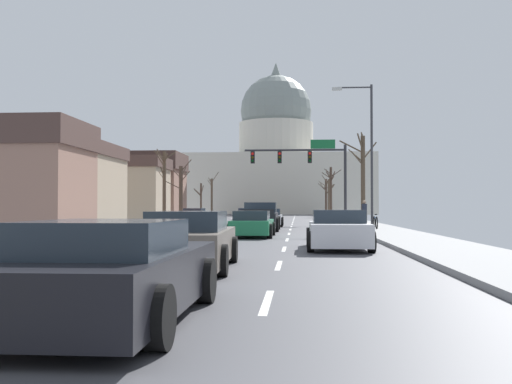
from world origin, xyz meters
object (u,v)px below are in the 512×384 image
at_px(sedan_near_03, 338,231).
at_px(sedan_near_05, 113,273).
at_px(street_lamp_right, 367,143).
at_px(sedan_near_04, 189,241).
at_px(bicycle_parked, 375,222).
at_px(sedan_near_00, 269,218).
at_px(sedan_near_02, 252,225).
at_px(sedan_oncoming_00, 193,216).
at_px(signal_gantry, 308,163).
at_px(pickup_truck_near_01, 260,218).
at_px(pedestrian_00, 364,212).
at_px(sedan_oncoming_01, 246,214).
at_px(sedan_oncoming_02, 253,212).

xyz_separation_m(sedan_near_03, sedan_near_05, (-3.51, -12.09, -0.02)).
distance_m(street_lamp_right, sedan_near_05, 28.05).
relative_size(street_lamp_right, sedan_near_04, 1.75).
distance_m(sedan_near_03, bicycle_parked, 14.22).
height_order(sedan_near_00, sedan_near_02, sedan_near_00).
bearing_deg(sedan_oncoming_00, bicycle_parked, -52.19).
xyz_separation_m(signal_gantry, sedan_oncoming_00, (-9.84, 4.85, -4.18)).
bearing_deg(pickup_truck_near_01, pedestrian_00, 30.91).
distance_m(signal_gantry, sedan_near_02, 19.69).
distance_m(street_lamp_right, sedan_near_02, 10.71).
height_order(signal_gantry, sedan_oncoming_00, signal_gantry).
bearing_deg(sedan_oncoming_01, sedan_near_04, -86.30).
xyz_separation_m(street_lamp_right, sedan_oncoming_02, (-9.71, 40.09, -4.42)).
bearing_deg(sedan_near_04, pedestrian_00, 74.84).
bearing_deg(sedan_oncoming_00, signal_gantry, -26.24).
relative_size(sedan_oncoming_02, pedestrian_00, 2.71).
bearing_deg(sedan_oncoming_02, sedan_near_00, -83.63).
relative_size(sedan_near_00, pickup_truck_near_01, 0.82).
xyz_separation_m(street_lamp_right, pedestrian_00, (0.20, 3.09, -3.99)).
distance_m(street_lamp_right, sedan_oncoming_01, 31.74).
distance_m(sedan_oncoming_01, bicycle_parked, 32.50).
relative_size(sedan_oncoming_01, pedestrian_00, 2.83).
relative_size(pickup_truck_near_01, bicycle_parked, 3.10).
height_order(sedan_near_02, sedan_near_04, sedan_near_04).
relative_size(sedan_near_03, bicycle_parked, 2.50).
relative_size(sedan_near_04, pedestrian_00, 2.93).
relative_size(pickup_truck_near_01, sedan_near_02, 1.24).
xyz_separation_m(pickup_truck_near_01, sedan_near_03, (3.46, -14.23, -0.13)).
relative_size(signal_gantry, sedan_oncoming_02, 1.80).
xyz_separation_m(signal_gantry, bicycle_parked, (3.53, -12.39, -4.27)).
bearing_deg(sedan_near_02, sedan_oncoming_01, 95.54).
bearing_deg(pedestrian_00, sedan_near_05, -101.95).
xyz_separation_m(street_lamp_right, sedan_oncoming_00, (-13.03, 16.22, -4.45)).
xyz_separation_m(signal_gantry, sedan_near_04, (-3.17, -32.46, -4.15)).
xyz_separation_m(sedan_near_03, sedan_oncoming_02, (-7.05, 55.00, 0.01)).
height_order(sedan_near_03, sedan_oncoming_01, sedan_near_03).
bearing_deg(pickup_truck_near_01, street_lamp_right, 6.43).
relative_size(sedan_near_00, sedan_near_05, 1.01).
xyz_separation_m(pickup_truck_near_01, sedan_oncoming_00, (-6.91, 16.91, -0.15)).
bearing_deg(sedan_near_02, pedestrian_00, 59.98).
height_order(sedan_oncoming_00, sedan_oncoming_01, sedan_oncoming_00).
bearing_deg(sedan_near_05, sedan_near_02, 89.54).
bearing_deg(signal_gantry, sedan_near_00, -118.86).
xyz_separation_m(sedan_oncoming_01, pedestrian_00, (9.85, -26.81, 0.48)).
height_order(sedan_near_00, sedan_near_03, sedan_near_03).
xyz_separation_m(sedan_near_00, sedan_near_04, (-0.41, -27.45, 0.03)).
bearing_deg(pedestrian_00, street_lamp_right, -93.69).
height_order(sedan_oncoming_00, sedan_oncoming_02, sedan_oncoming_02).
bearing_deg(pickup_truck_near_01, sedan_near_03, -76.35).
distance_m(sedan_near_02, sedan_near_03, 7.99).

